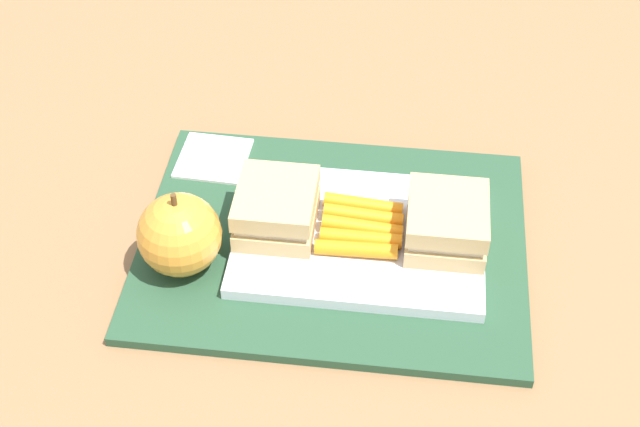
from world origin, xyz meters
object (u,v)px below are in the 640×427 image
(food_tray, at_px, (360,237))
(apple, at_px, (179,235))
(carrot_sticks_bundle, at_px, (361,227))
(sandwich_half_right, at_px, (276,208))
(paper_napkin, at_px, (213,158))
(sandwich_half_left, at_px, (447,223))

(food_tray, distance_m, apple, 0.17)
(carrot_sticks_bundle, height_order, apple, apple)
(sandwich_half_right, height_order, paper_napkin, sandwich_half_right)
(sandwich_half_left, xyz_separation_m, carrot_sticks_bundle, (0.08, -0.00, -0.02))
(sandwich_half_right, relative_size, apple, 0.92)
(paper_napkin, bearing_deg, carrot_sticks_bundle, 148.82)
(food_tray, height_order, sandwich_half_right, sandwich_half_right)
(sandwich_half_left, distance_m, paper_napkin, 0.26)
(sandwich_half_right, height_order, carrot_sticks_bundle, sandwich_half_right)
(sandwich_half_left, xyz_separation_m, apple, (0.24, 0.05, 0.00))
(sandwich_half_left, relative_size, carrot_sticks_bundle, 1.02)
(sandwich_half_right, distance_m, paper_napkin, 0.13)
(sandwich_half_right, bearing_deg, paper_napkin, -50.02)
(food_tray, relative_size, carrot_sticks_bundle, 2.93)
(sandwich_half_left, distance_m, carrot_sticks_bundle, 0.08)
(food_tray, bearing_deg, apple, 16.77)
(apple, bearing_deg, carrot_sticks_bundle, -163.12)
(food_tray, distance_m, paper_napkin, 0.19)
(sandwich_half_left, xyz_separation_m, sandwich_half_right, (0.16, 0.00, 0.00))
(sandwich_half_left, height_order, carrot_sticks_bundle, sandwich_half_left)
(sandwich_half_left, bearing_deg, food_tray, 0.00)
(food_tray, distance_m, sandwich_half_right, 0.08)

